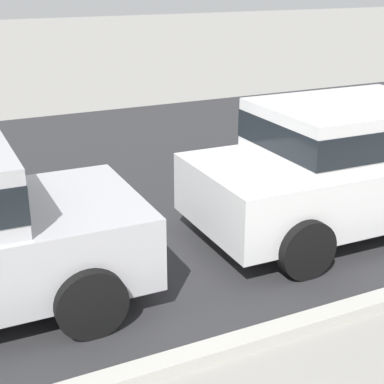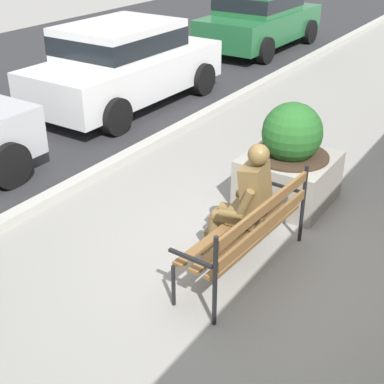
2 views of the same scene
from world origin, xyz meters
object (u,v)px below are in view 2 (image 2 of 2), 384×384
(park_bench, at_px, (250,228))
(parked_car_green, at_px, (260,17))
(bronze_statue_seated, at_px, (242,203))
(concrete_planter, at_px, (290,162))
(parked_car_white, at_px, (124,62))

(park_bench, bearing_deg, parked_car_green, 26.38)
(bronze_statue_seated, height_order, parked_car_green, parked_car_green)
(concrete_planter, height_order, parked_car_white, parked_car_white)
(park_bench, height_order, bronze_statue_seated, bronze_statue_seated)
(park_bench, xyz_separation_m, concrete_planter, (1.69, 0.33, 0.01))
(parked_car_white, bearing_deg, parked_car_green, 0.00)
(bronze_statue_seated, distance_m, parked_car_green, 9.93)
(park_bench, xyz_separation_m, bronze_statue_seated, (0.21, 0.21, 0.12))
(concrete_planter, distance_m, parked_car_white, 4.61)
(park_bench, relative_size, parked_car_white, 0.44)
(parked_car_green, bearing_deg, park_bench, -153.62)
(park_bench, relative_size, concrete_planter, 1.38)
(park_bench, distance_m, concrete_planter, 1.73)
(park_bench, bearing_deg, bronze_statue_seated, 45.73)
(bronze_statue_seated, xyz_separation_m, parked_car_green, (8.94, 4.32, 0.17))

